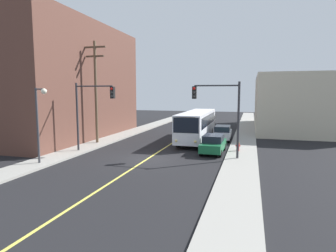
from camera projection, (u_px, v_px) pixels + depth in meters
ground_plane at (147, 159)px, 23.32m from camera, size 120.00×120.00×0.00m
sidewalk_left at (119, 136)px, 34.84m from camera, size 2.50×90.00×0.15m
sidewalk_right at (244, 142)px, 30.87m from camera, size 2.50×90.00×0.15m
lane_stripe_center at (187, 134)px, 37.64m from camera, size 0.16×60.00×0.01m
building_left_brick at (63, 82)px, 34.09m from camera, size 10.00×20.80×13.09m
building_right_warehouse at (300, 103)px, 41.38m from camera, size 12.00×20.55×7.63m
city_bus at (197, 124)px, 32.02m from camera, size 2.66×12.18×3.20m
parked_car_green at (213, 144)px, 25.51m from camera, size 1.90×4.44×1.62m
parked_car_silver at (223, 133)px, 32.42m from camera, size 1.87×4.43×1.62m
utility_pole_near at (96, 88)px, 29.55m from camera, size 2.40×0.28×10.28m
traffic_signal_left_corner at (92, 104)px, 25.23m from camera, size 3.75×0.48×6.00m
traffic_signal_right_corner at (219, 105)px, 22.90m from camera, size 3.75×0.48×6.00m
street_lamp_left at (40, 114)px, 21.00m from camera, size 0.98×0.40×5.50m
fire_hydrant at (238, 146)px, 25.82m from camera, size 0.44×0.26×0.84m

